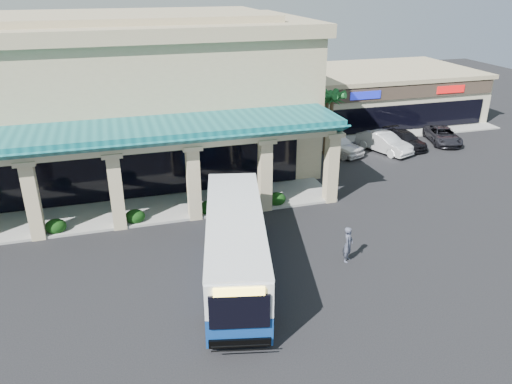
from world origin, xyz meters
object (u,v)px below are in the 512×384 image
object	(u,v)px
pedestrian	(348,244)
car_gray	(443,135)
car_silver	(336,143)
transit_bus	(235,246)
car_red	(405,139)
car_white	(384,142)

from	to	relation	value
pedestrian	car_gray	distance (m)	23.38
pedestrian	car_silver	distance (m)	17.35
car_silver	transit_bus	bearing A→B (deg)	-152.00
car_silver	car_red	distance (m)	6.45
pedestrian	car_gray	size ratio (longest dim) A/B	0.39
car_silver	car_white	size ratio (longest dim) A/B	1.00
car_gray	car_silver	bearing A→B (deg)	-163.95
car_red	car_gray	bearing A→B (deg)	-3.51
transit_bus	car_gray	xyz separation A→B (m)	(23.05, 15.64, -0.97)
transit_bus	car_silver	size ratio (longest dim) A/B	2.36
transit_bus	car_gray	distance (m)	27.87
transit_bus	car_white	xyz separation A→B (m)	(16.73, 14.87, -0.83)
car_silver	car_gray	world-z (taller)	car_silver
pedestrian	car_gray	xyz separation A→B (m)	(17.10, 15.94, -0.29)
pedestrian	car_red	distance (m)	20.62
car_gray	transit_bus	bearing A→B (deg)	-129.57
car_gray	car_white	bearing A→B (deg)	-156.84
transit_bus	car_silver	world-z (taller)	transit_bus
pedestrian	transit_bus	bearing A→B (deg)	129.37
transit_bus	car_white	bearing A→B (deg)	54.34
car_white	car_red	size ratio (longest dim) A/B	1.08
pedestrian	car_white	world-z (taller)	pedestrian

